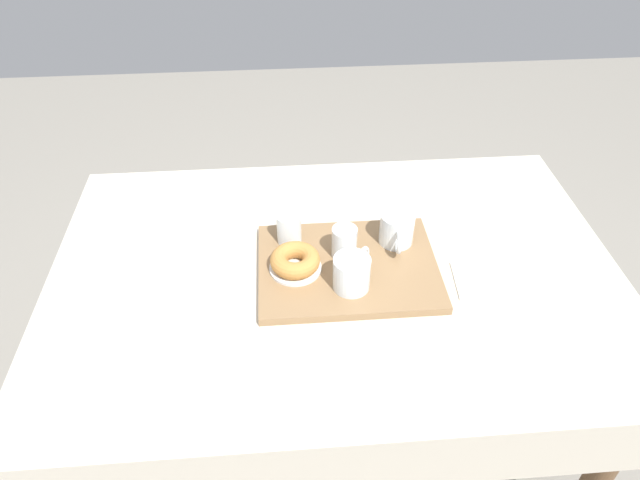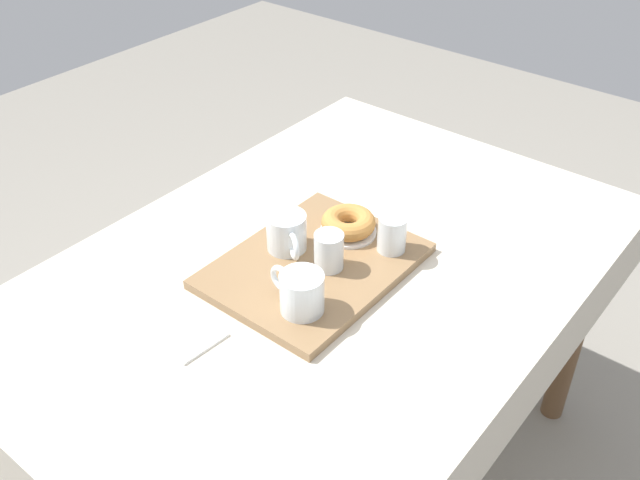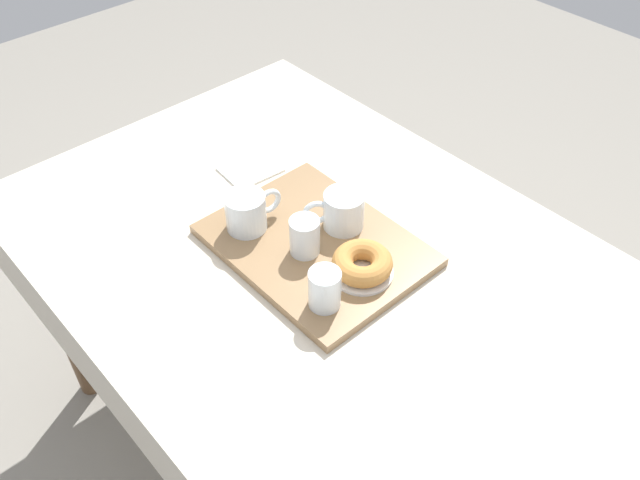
{
  "view_description": "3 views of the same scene",
  "coord_description": "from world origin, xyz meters",
  "px_view_note": "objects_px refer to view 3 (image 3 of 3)",
  "views": [
    {
      "loc": [
        0.12,
        1.05,
        1.73
      ],
      "look_at": [
        0.03,
        -0.05,
        0.8
      ],
      "focal_mm": 32.22,
      "sensor_mm": 36.0,
      "label": 1
    },
    {
      "loc": [
        -0.96,
        -0.76,
        1.71
      ],
      "look_at": [
        -0.01,
        0.01,
        0.82
      ],
      "focal_mm": 40.04,
      "sensor_mm": 36.0,
      "label": 2
    },
    {
      "loc": [
        0.73,
        -0.67,
        1.74
      ],
      "look_at": [
        -0.01,
        0.0,
        0.79
      ],
      "focal_mm": 37.43,
      "sensor_mm": 36.0,
      "label": 3
    }
  ],
  "objects_px": {
    "dining_table": "(322,287)",
    "sugar_donut_left": "(362,263)",
    "serving_tray": "(316,245)",
    "donut_plate_left": "(362,272)",
    "water_glass_near": "(325,291)",
    "tea_mug_right": "(343,212)",
    "paper_napkin": "(250,169)",
    "water_glass_far": "(305,238)",
    "tea_mug_left": "(247,213)"
  },
  "relations": [
    {
      "from": "tea_mug_left",
      "to": "sugar_donut_left",
      "type": "bearing_deg",
      "value": 17.66
    },
    {
      "from": "tea_mug_left",
      "to": "tea_mug_right",
      "type": "height_order",
      "value": "same"
    },
    {
      "from": "tea_mug_right",
      "to": "sugar_donut_left",
      "type": "bearing_deg",
      "value": -28.03
    },
    {
      "from": "tea_mug_right",
      "to": "paper_napkin",
      "type": "bearing_deg",
      "value": -177.99
    },
    {
      "from": "sugar_donut_left",
      "to": "paper_napkin",
      "type": "xyz_separation_m",
      "value": [
        -0.44,
        0.06,
        -0.05
      ]
    },
    {
      "from": "sugar_donut_left",
      "to": "tea_mug_left",
      "type": "bearing_deg",
      "value": -162.34
    },
    {
      "from": "serving_tray",
      "to": "donut_plate_left",
      "type": "distance_m",
      "value": 0.13
    },
    {
      "from": "tea_mug_left",
      "to": "tea_mug_right",
      "type": "relative_size",
      "value": 1.1
    },
    {
      "from": "dining_table",
      "to": "water_glass_near",
      "type": "distance_m",
      "value": 0.21
    },
    {
      "from": "water_glass_far",
      "to": "paper_napkin",
      "type": "relative_size",
      "value": 0.63
    },
    {
      "from": "water_glass_near",
      "to": "water_glass_far",
      "type": "relative_size",
      "value": 1.0
    },
    {
      "from": "serving_tray",
      "to": "sugar_donut_left",
      "type": "height_order",
      "value": "sugar_donut_left"
    },
    {
      "from": "dining_table",
      "to": "sugar_donut_left",
      "type": "distance_m",
      "value": 0.17
    },
    {
      "from": "paper_napkin",
      "to": "donut_plate_left",
      "type": "bearing_deg",
      "value": -7.5
    },
    {
      "from": "tea_mug_right",
      "to": "paper_napkin",
      "type": "distance_m",
      "value": 0.32
    },
    {
      "from": "water_glass_near",
      "to": "paper_napkin",
      "type": "distance_m",
      "value": 0.48
    },
    {
      "from": "tea_mug_left",
      "to": "tea_mug_right",
      "type": "xyz_separation_m",
      "value": [
        0.13,
        0.15,
        0.0
      ]
    },
    {
      "from": "dining_table",
      "to": "paper_napkin",
      "type": "height_order",
      "value": "paper_napkin"
    },
    {
      "from": "dining_table",
      "to": "tea_mug_left",
      "type": "xyz_separation_m",
      "value": [
        -0.16,
        -0.07,
        0.15
      ]
    },
    {
      "from": "serving_tray",
      "to": "donut_plate_left",
      "type": "relative_size",
      "value": 3.45
    },
    {
      "from": "water_glass_far",
      "to": "tea_mug_left",
      "type": "bearing_deg",
      "value": -163.41
    },
    {
      "from": "tea_mug_right",
      "to": "water_glass_far",
      "type": "distance_m",
      "value": 0.11
    },
    {
      "from": "serving_tray",
      "to": "tea_mug_left",
      "type": "height_order",
      "value": "tea_mug_left"
    },
    {
      "from": "donut_plate_left",
      "to": "tea_mug_left",
      "type": "bearing_deg",
      "value": -162.34
    },
    {
      "from": "water_glass_near",
      "to": "paper_napkin",
      "type": "bearing_deg",
      "value": 159.58
    },
    {
      "from": "donut_plate_left",
      "to": "sugar_donut_left",
      "type": "relative_size",
      "value": 1.05
    },
    {
      "from": "tea_mug_left",
      "to": "sugar_donut_left",
      "type": "distance_m",
      "value": 0.28
    },
    {
      "from": "tea_mug_right",
      "to": "water_glass_near",
      "type": "distance_m",
      "value": 0.23
    },
    {
      "from": "tea_mug_left",
      "to": "water_glass_far",
      "type": "height_order",
      "value": "tea_mug_left"
    },
    {
      "from": "water_glass_near",
      "to": "water_glass_far",
      "type": "height_order",
      "value": "same"
    },
    {
      "from": "water_glass_near",
      "to": "sugar_donut_left",
      "type": "height_order",
      "value": "water_glass_near"
    },
    {
      "from": "water_glass_far",
      "to": "sugar_donut_left",
      "type": "bearing_deg",
      "value": 18.84
    },
    {
      "from": "sugar_donut_left",
      "to": "water_glass_near",
      "type": "bearing_deg",
      "value": -84.78
    },
    {
      "from": "serving_tray",
      "to": "water_glass_far",
      "type": "bearing_deg",
      "value": -80.15
    },
    {
      "from": "paper_napkin",
      "to": "tea_mug_right",
      "type": "bearing_deg",
      "value": 2.01
    },
    {
      "from": "dining_table",
      "to": "sugar_donut_left",
      "type": "relative_size",
      "value": 11.66
    },
    {
      "from": "dining_table",
      "to": "serving_tray",
      "type": "relative_size",
      "value": 3.22
    },
    {
      "from": "tea_mug_right",
      "to": "sugar_donut_left",
      "type": "height_order",
      "value": "tea_mug_right"
    },
    {
      "from": "dining_table",
      "to": "serving_tray",
      "type": "xyz_separation_m",
      "value": [
        -0.03,
        0.01,
        0.1
      ]
    },
    {
      "from": "paper_napkin",
      "to": "water_glass_far",
      "type": "bearing_deg",
      "value": -17.61
    },
    {
      "from": "tea_mug_right",
      "to": "water_glass_far",
      "type": "relative_size",
      "value": 1.46
    },
    {
      "from": "tea_mug_right",
      "to": "donut_plate_left",
      "type": "xyz_separation_m",
      "value": [
        0.13,
        -0.07,
        -0.04
      ]
    },
    {
      "from": "tea_mug_left",
      "to": "paper_napkin",
      "type": "distance_m",
      "value": 0.23
    },
    {
      "from": "dining_table",
      "to": "water_glass_far",
      "type": "height_order",
      "value": "water_glass_far"
    },
    {
      "from": "water_glass_near",
      "to": "sugar_donut_left",
      "type": "distance_m",
      "value": 0.11
    },
    {
      "from": "water_glass_near",
      "to": "serving_tray",
      "type": "bearing_deg",
      "value": 143.89
    },
    {
      "from": "tea_mug_left",
      "to": "water_glass_near",
      "type": "height_order",
      "value": "tea_mug_left"
    },
    {
      "from": "water_glass_near",
      "to": "sugar_donut_left",
      "type": "relative_size",
      "value": 0.68
    },
    {
      "from": "water_glass_far",
      "to": "serving_tray",
      "type": "bearing_deg",
      "value": 99.85
    },
    {
      "from": "water_glass_near",
      "to": "sugar_donut_left",
      "type": "xyz_separation_m",
      "value": [
        -0.01,
        0.11,
        -0.01
      ]
    }
  ]
}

